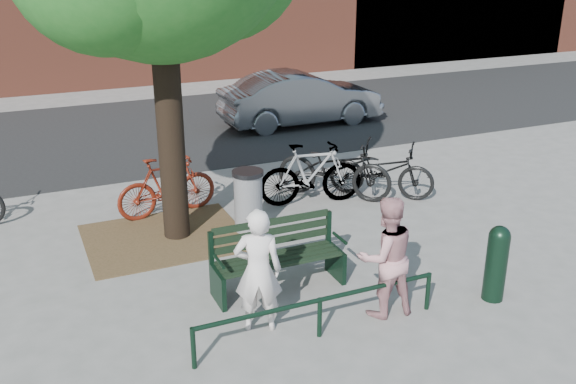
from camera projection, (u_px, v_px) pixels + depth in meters
name	position (u px, v px, depth m)	size (l,w,h in m)	color
ground	(279.00, 289.00, 8.50)	(90.00, 90.00, 0.00)	gray
dirt_pit	(165.00, 237.00, 10.00)	(2.40, 2.00, 0.02)	brown
road	(144.00, 131.00, 15.76)	(40.00, 7.00, 0.01)	black
park_bench	(276.00, 254.00, 8.40)	(1.74, 0.54, 0.97)	black
guard_railing	(320.00, 306.00, 7.33)	(3.06, 0.06, 0.51)	black
person_left	(258.00, 270.00, 7.37)	(0.56, 0.37, 1.53)	silver
person_right	(386.00, 257.00, 7.69)	(0.75, 0.58, 1.53)	tan
bollard	(497.00, 261.00, 8.08)	(0.27, 0.27, 1.02)	black
litter_bin	(248.00, 201.00, 10.09)	(0.49, 0.49, 1.01)	gray
bicycle_b	(167.00, 186.00, 10.69)	(0.48, 1.72, 1.03)	#55170C
bicycle_c	(334.00, 168.00, 11.46)	(0.73, 2.10, 1.10)	black
bicycle_d	(311.00, 174.00, 11.16)	(0.52, 1.84, 1.11)	gray
bicycle_e	(382.00, 170.00, 11.50)	(0.66, 1.89, 0.99)	black
parked_car	(301.00, 98.00, 16.20)	(1.42, 4.08, 1.34)	slate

